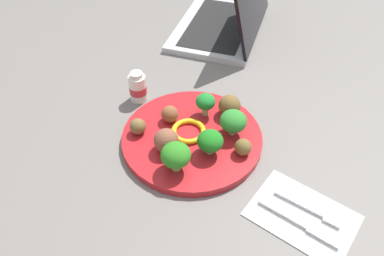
{
  "coord_description": "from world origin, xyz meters",
  "views": [
    {
      "loc": [
        0.37,
        -0.39,
        0.55
      ],
      "look_at": [
        0.0,
        0.0,
        0.04
      ],
      "focal_mm": 35.63,
      "sensor_mm": 36.0,
      "label": 1
    }
  ],
  "objects_px": {
    "meatball_center": "(171,113)",
    "meatball_back_right": "(166,141)",
    "broccoli_floret_back_right": "(205,102)",
    "laptop": "(228,18)",
    "broccoli_floret_front_left": "(210,141)",
    "meatball_far_rim": "(243,147)",
    "meatball_near_rim": "(230,106)",
    "knife": "(302,223)",
    "broccoli_floret_back_left": "(176,155)",
    "fork": "(312,209)",
    "pepper_ring_back_left": "(190,130)",
    "broccoli_floret_front_right": "(233,121)",
    "napkin": "(302,215)",
    "meatball_mid_left": "(138,127)",
    "plate": "(192,138)",
    "yogurt_bottle": "(138,88)"
  },
  "relations": [
    {
      "from": "broccoli_floret_back_right",
      "to": "meatball_far_rim",
      "type": "xyz_separation_m",
      "value": [
        0.12,
        -0.03,
        -0.02
      ]
    },
    {
      "from": "napkin",
      "to": "laptop",
      "type": "bearing_deg",
      "value": 141.68
    },
    {
      "from": "meatball_far_rim",
      "to": "napkin",
      "type": "distance_m",
      "value": 0.16
    },
    {
      "from": "yogurt_bottle",
      "to": "laptop",
      "type": "height_order",
      "value": "laptop"
    },
    {
      "from": "meatball_center",
      "to": "meatball_back_right",
      "type": "bearing_deg",
      "value": -50.36
    },
    {
      "from": "meatball_near_rim",
      "to": "laptop",
      "type": "xyz_separation_m",
      "value": [
        -0.24,
        0.28,
        0.0
      ]
    },
    {
      "from": "broccoli_floret_front_left",
      "to": "meatball_center",
      "type": "height_order",
      "value": "broccoli_floret_front_left"
    },
    {
      "from": "broccoli_floret_front_left",
      "to": "meatball_far_rim",
      "type": "xyz_separation_m",
      "value": [
        0.05,
        0.04,
        -0.01
      ]
    },
    {
      "from": "broccoli_floret_front_left",
      "to": "fork",
      "type": "xyz_separation_m",
      "value": [
        0.21,
        0.03,
        -0.04
      ]
    },
    {
      "from": "pepper_ring_back_left",
      "to": "napkin",
      "type": "xyz_separation_m",
      "value": [
        0.27,
        -0.0,
        -0.02
      ]
    },
    {
      "from": "meatball_far_rim",
      "to": "pepper_ring_back_left",
      "type": "distance_m",
      "value": 0.12
    },
    {
      "from": "pepper_ring_back_left",
      "to": "fork",
      "type": "relative_size",
      "value": 0.57
    },
    {
      "from": "broccoli_floret_back_left",
      "to": "broccoli_floret_front_right",
      "type": "relative_size",
      "value": 1.07
    },
    {
      "from": "meatball_near_rim",
      "to": "fork",
      "type": "xyz_separation_m",
      "value": [
        0.25,
        -0.08,
        -0.03
      ]
    },
    {
      "from": "broccoli_floret_back_right",
      "to": "napkin",
      "type": "xyz_separation_m",
      "value": [
        0.28,
        -0.06,
        -0.05
      ]
    },
    {
      "from": "broccoli_floret_back_left",
      "to": "meatball_mid_left",
      "type": "relative_size",
      "value": 1.8
    },
    {
      "from": "meatball_back_right",
      "to": "meatball_far_rim",
      "type": "height_order",
      "value": "meatball_back_right"
    },
    {
      "from": "broccoli_floret_back_left",
      "to": "meatball_near_rim",
      "type": "distance_m",
      "value": 0.18
    },
    {
      "from": "plate",
      "to": "broccoli_floret_front_right",
      "type": "xyz_separation_m",
      "value": [
        0.05,
        0.06,
        0.04
      ]
    },
    {
      "from": "meatball_mid_left",
      "to": "meatball_far_rim",
      "type": "height_order",
      "value": "same"
    },
    {
      "from": "meatball_center",
      "to": "laptop",
      "type": "distance_m",
      "value": 0.41
    },
    {
      "from": "plate",
      "to": "napkin",
      "type": "relative_size",
      "value": 1.65
    },
    {
      "from": "broccoli_floret_back_right",
      "to": "laptop",
      "type": "distance_m",
      "value": 0.38
    },
    {
      "from": "broccoli_floret_back_left",
      "to": "pepper_ring_back_left",
      "type": "xyz_separation_m",
      "value": [
        -0.05,
        0.08,
        -0.03
      ]
    },
    {
      "from": "broccoli_floret_back_right",
      "to": "knife",
      "type": "relative_size",
      "value": 0.35
    },
    {
      "from": "broccoli_floret_back_left",
      "to": "yogurt_bottle",
      "type": "xyz_separation_m",
      "value": [
        -0.22,
        0.09,
        -0.02
      ]
    },
    {
      "from": "fork",
      "to": "meatball_far_rim",
      "type": "bearing_deg",
      "value": 175.67
    },
    {
      "from": "meatball_back_right",
      "to": "meatball_mid_left",
      "type": "bearing_deg",
      "value": -174.48
    },
    {
      "from": "pepper_ring_back_left",
      "to": "napkin",
      "type": "bearing_deg",
      "value": -0.62
    },
    {
      "from": "napkin",
      "to": "fork",
      "type": "height_order",
      "value": "fork"
    },
    {
      "from": "broccoli_floret_front_left",
      "to": "meatball_near_rim",
      "type": "distance_m",
      "value": 0.12
    },
    {
      "from": "broccoli_floret_front_right",
      "to": "meatball_back_right",
      "type": "distance_m",
      "value": 0.14
    },
    {
      "from": "plate",
      "to": "meatball_center",
      "type": "bearing_deg",
      "value": 176.38
    },
    {
      "from": "broccoli_floret_front_right",
      "to": "laptop",
      "type": "bearing_deg",
      "value": 130.96
    },
    {
      "from": "broccoli_floret_front_left",
      "to": "knife",
      "type": "bearing_deg",
      "value": -1.85
    },
    {
      "from": "meatball_center",
      "to": "meatball_back_right",
      "type": "distance_m",
      "value": 0.08
    },
    {
      "from": "broccoli_floret_back_left",
      "to": "laptop",
      "type": "xyz_separation_m",
      "value": [
        -0.26,
        0.46,
        -0.01
      ]
    },
    {
      "from": "broccoli_floret_front_right",
      "to": "meatball_center",
      "type": "distance_m",
      "value": 0.13
    },
    {
      "from": "meatball_center",
      "to": "broccoli_floret_front_left",
      "type": "bearing_deg",
      "value": -6.72
    },
    {
      "from": "yogurt_bottle",
      "to": "broccoli_floret_back_right",
      "type": "bearing_deg",
      "value": 18.28
    },
    {
      "from": "plate",
      "to": "meatball_mid_left",
      "type": "height_order",
      "value": "meatball_mid_left"
    },
    {
      "from": "broccoli_floret_back_left",
      "to": "knife",
      "type": "bearing_deg",
      "value": 15.99
    },
    {
      "from": "broccoli_floret_back_left",
      "to": "knife",
      "type": "height_order",
      "value": "broccoli_floret_back_left"
    },
    {
      "from": "yogurt_bottle",
      "to": "fork",
      "type": "bearing_deg",
      "value": 0.82
    },
    {
      "from": "broccoli_floret_back_right",
      "to": "meatball_mid_left",
      "type": "height_order",
      "value": "broccoli_floret_back_right"
    },
    {
      "from": "meatball_center",
      "to": "laptop",
      "type": "relative_size",
      "value": 0.09
    },
    {
      "from": "broccoli_floret_back_left",
      "to": "broccoli_floret_front_right",
      "type": "xyz_separation_m",
      "value": [
        0.02,
        0.14,
        -0.0
      ]
    },
    {
      "from": "pepper_ring_back_left",
      "to": "broccoli_floret_back_left",
      "type": "bearing_deg",
      "value": -60.68
    },
    {
      "from": "broccoli_floret_front_left",
      "to": "knife",
      "type": "distance_m",
      "value": 0.21
    },
    {
      "from": "meatball_back_right",
      "to": "pepper_ring_back_left",
      "type": "xyz_separation_m",
      "value": [
        -0.0,
        0.06,
        -0.02
      ]
    }
  ]
}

